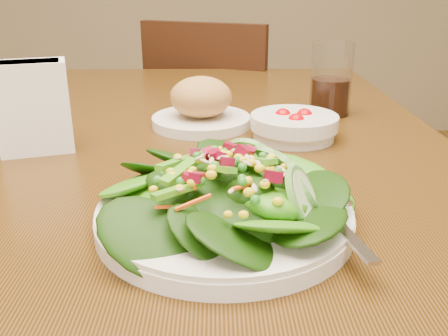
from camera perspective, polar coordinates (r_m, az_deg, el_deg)
The scene contains 7 objects.
dining_table at distance 0.82m, azimuth -5.29°, elevation -4.61°, with size 0.90×1.40×0.75m.
chair_far at distance 1.68m, azimuth -0.67°, elevation 2.53°, with size 0.52×0.52×0.88m.
salad_plate at distance 0.54m, azimuth 1.07°, elevation -3.74°, with size 0.28×0.28×0.08m.
bread_plate at distance 0.90m, azimuth -2.64°, elevation 7.07°, with size 0.18×0.18×0.09m.
tomato_bowl at distance 0.84m, azimuth 8.00°, elevation 4.79°, with size 0.14×0.14×0.05m.
drinking_glass at distance 0.99m, azimuth 12.11°, elevation 9.38°, with size 0.08×0.08×0.14m.
napkin_holder at distance 0.81m, azimuth -21.01°, elevation 6.75°, with size 0.12×0.09×0.14m.
Camera 1 is at (0.06, -0.74, 1.01)m, focal length 40.00 mm.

